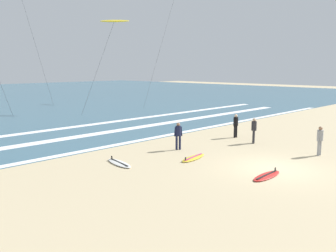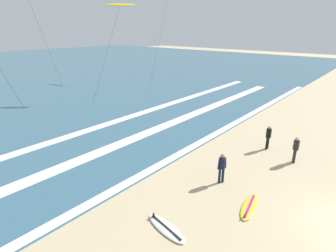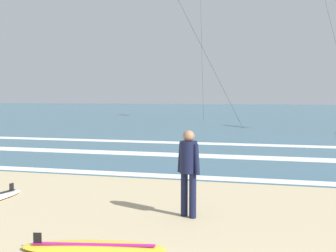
% 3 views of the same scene
% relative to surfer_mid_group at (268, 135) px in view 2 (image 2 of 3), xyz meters
% --- Properties ---
extents(wave_foam_shoreline, '(56.50, 0.56, 0.01)m').
position_rel_surfer_mid_group_xyz_m(wave_foam_shoreline, '(-6.40, 3.88, -0.94)').
color(wave_foam_shoreline, white).
rests_on(wave_foam_shoreline, ocean_surface).
extents(wave_foam_mid_break, '(47.79, 1.00, 0.01)m').
position_rel_surfer_mid_group_xyz_m(wave_foam_mid_break, '(-5.18, 7.90, -0.94)').
color(wave_foam_mid_break, white).
rests_on(wave_foam_mid_break, ocean_surface).
extents(wave_foam_outer_break, '(49.11, 0.87, 0.01)m').
position_rel_surfer_mid_group_xyz_m(wave_foam_outer_break, '(-4.41, 11.78, -0.94)').
color(wave_foam_outer_break, white).
rests_on(wave_foam_outer_break, ocean_surface).
extents(surfer_mid_group, '(0.51, 0.32, 1.60)m').
position_rel_surfer_mid_group_xyz_m(surfer_mid_group, '(0.00, 0.00, 0.00)').
color(surfer_mid_group, black).
rests_on(surfer_mid_group, ground).
extents(surfer_right_near, '(0.50, 0.32, 1.60)m').
position_rel_surfer_mid_group_xyz_m(surfer_right_near, '(-0.81, -1.89, 0.00)').
color(surfer_right_near, '#232328').
rests_on(surfer_right_near, ground).
extents(surfer_background_far, '(0.49, 0.32, 1.60)m').
position_rel_surfer_mid_group_xyz_m(surfer_background_far, '(-5.47, 0.28, 0.00)').
color(surfer_background_far, '#141938').
rests_on(surfer_background_far, ground).
extents(surfboard_right_spare, '(2.18, 0.99, 0.25)m').
position_rel_surfer_mid_group_xyz_m(surfboard_right_spare, '(-6.46, -1.71, -0.91)').
color(surfboard_right_spare, yellow).
rests_on(surfboard_right_spare, ground).
extents(surfboard_foreground_flat, '(0.98, 2.18, 0.25)m').
position_rel_surfer_mid_group_xyz_m(surfboard_foreground_flat, '(-9.85, 0.23, -0.91)').
color(surfboard_foreground_flat, silver).
rests_on(surfboard_foreground_flat, ground).
extents(kite_yellow_far_left, '(6.17, 2.90, 9.89)m').
position_rel_surfer_mid_group_xyz_m(kite_yellow_far_left, '(4.11, 18.46, 8.66)').
color(kite_yellow_far_left, yellow).
rests_on(kite_yellow_far_left, ground).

